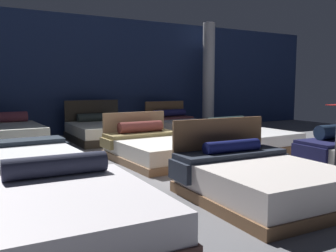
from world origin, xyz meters
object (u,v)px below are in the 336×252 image
Objects in this scene: bed_6 at (9,136)px; bed_7 at (103,131)px; bed_1 at (259,180)px; bed_5 at (246,140)px; support_pillar at (209,76)px; bed_3 at (28,163)px; bed_4 at (156,148)px; bed_0 at (71,215)px; bed_8 at (180,126)px; price_sign at (336,158)px.

bed_7 reaches higher than bed_6.
bed_6 is at bearing 114.49° from bed_1.
support_pillar is (1.73, 3.83, 1.51)m from bed_5.
bed_3 is 1.02× the size of bed_4.
bed_5 is (4.70, 2.84, -0.00)m from bed_0.
support_pillar is at bearing 13.07° from bed_7.
bed_8 is 2.41m from support_pillar.
bed_4 is 0.61× the size of support_pillar.
bed_7 is at bearing 126.12° from bed_5.
bed_4 is at bearing 0.05° from bed_3.
bed_1 is 6.17m from bed_6.
price_sign is at bearing -10.09° from bed_1.
bed_1 is 0.99× the size of bed_6.
bed_3 is 1.07× the size of bed_5.
support_pillar is (6.38, 3.86, 1.53)m from bed_3.
bed_6 is (-2.32, 5.72, 0.03)m from bed_1.
bed_3 is 4.65m from price_sign.
bed_6 is (0.09, 5.76, 0.04)m from bed_0.
bed_0 is 1.04× the size of bed_1.
bed_0 is at bearing 176.59° from price_sign.
bed_4 is 3.31m from price_sign.
bed_4 reaches higher than bed_5.
bed_4 is 1.04× the size of bed_6.
support_pillar reaches higher than bed_1.
bed_7 is (-0.01, 2.93, 0.01)m from bed_4.
bed_5 is 1.01× the size of bed_8.
bed_1 reaches higher than bed_5.
bed_5 reaches higher than bed_3.
price_sign is at bearing -78.05° from bed_7.
bed_7 reaches higher than bed_5.
support_pillar is at bearing 29.45° from bed_3.
bed_1 reaches higher than bed_8.
bed_7 is 1.75× the size of price_sign.
bed_0 is 3.76m from bed_4.
bed_7 reaches higher than bed_1.
bed_7 is 4.38m from support_pillar.
price_sign reaches higher than bed_8.
bed_4 is at bearing 92.29° from bed_1.
support_pillar is (1.66, 0.87, 1.51)m from bed_8.
bed_8 is (2.36, -0.01, 0.00)m from bed_7.
support_pillar is (6.34, 0.91, 1.47)m from bed_6.
bed_7 is at bearing 50.12° from bed_3.
bed_3 is (-2.37, 2.76, -0.04)m from bed_1.
bed_7 is (2.31, 0.05, -0.04)m from bed_6.
bed_0 is at bearing -150.46° from bed_5.
bed_6 is 1.69× the size of price_sign.
price_sign is at bearing -111.88° from bed_5.
bed_5 is at bearing -2.53° from bed_4.
bed_7 is (2.36, 3.00, 0.02)m from bed_3.
price_sign is (-1.19, -6.01, 0.23)m from bed_8.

